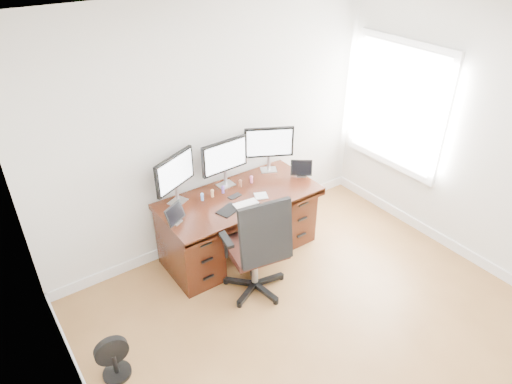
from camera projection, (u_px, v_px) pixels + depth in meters
ground at (357, 361)px, 3.92m from camera, size 4.50×4.50×0.00m
back_wall at (215, 129)px, 4.77m from camera, size 4.00×0.10×2.70m
desk at (239, 222)px, 4.98m from camera, size 1.70×0.80×0.75m
office_chair at (257, 262)px, 4.44m from camera, size 0.71×0.71×1.15m
floor_fan at (114, 358)px, 3.70m from camera, size 0.28×0.24×0.41m
monitor_left at (175, 173)px, 4.50m from camera, size 0.51×0.26×0.53m
monitor_center at (225, 158)px, 4.78m from camera, size 0.55×0.15×0.53m
monitor_right at (269, 144)px, 5.07m from camera, size 0.50×0.29×0.53m
tablet_left at (176, 215)px, 4.32m from camera, size 0.24×0.17×0.19m
tablet_right at (302, 169)px, 5.09m from camera, size 0.23×0.20×0.19m
keyboard at (246, 204)px, 4.63m from camera, size 0.26×0.13×0.01m
trackpad at (261, 196)px, 4.77m from camera, size 0.17×0.17×0.01m
drawing_tablet at (229, 210)px, 4.54m from camera, size 0.28×0.22×0.01m
phone at (235, 196)px, 4.76m from camera, size 0.15×0.09×0.01m
figurine_blue at (202, 196)px, 4.68m from camera, size 0.04×0.04×0.09m
figurine_yellow at (212, 193)px, 4.73m from camera, size 0.04×0.04×0.09m
figurine_purple at (223, 189)px, 4.80m from camera, size 0.04×0.04×0.09m
figurine_brown at (240, 183)px, 4.91m from camera, size 0.04×0.04×0.09m
figurine_pink at (251, 179)px, 4.98m from camera, size 0.04×0.04×0.09m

